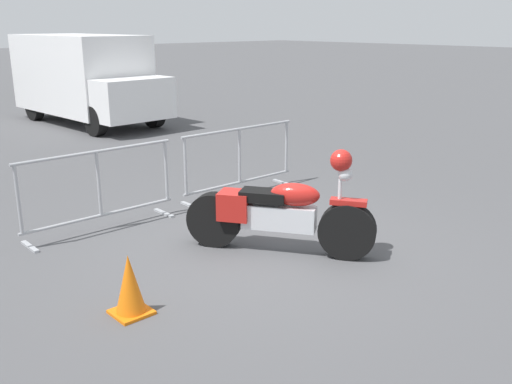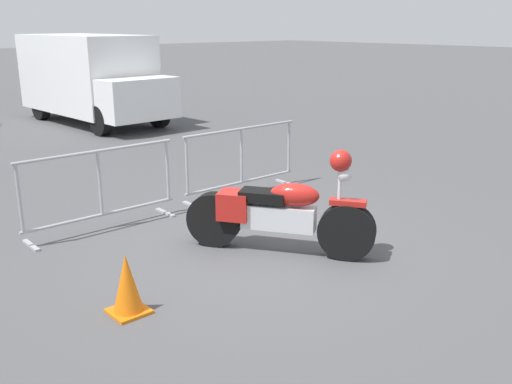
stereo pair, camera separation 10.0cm
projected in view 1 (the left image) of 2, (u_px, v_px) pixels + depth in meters
The scene contains 7 objects.
ground_plane at pixel (261, 251), 6.80m from camera, with size 120.00×120.00×0.00m, color #4C4C4F.
motorcycle at pixel (279, 213), 6.66m from camera, with size 1.39×1.99×1.28m.
crowd_barrier_near at pixel (99, 189), 7.35m from camera, with size 2.15×0.46×1.07m.
crowd_barrier_far at pixel (240, 160), 8.90m from camera, with size 2.15×0.46×1.07m.
delivery_van at pixel (85, 76), 15.18m from camera, with size 2.19×5.08×2.31m.
planter_island at pixel (58, 83), 22.34m from camera, with size 3.58×3.58×1.16m.
traffic_cone at pixel (130, 285), 5.26m from camera, with size 0.34×0.34×0.59m.
Camera 1 is at (-4.29, -4.63, 2.62)m, focal length 40.00 mm.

